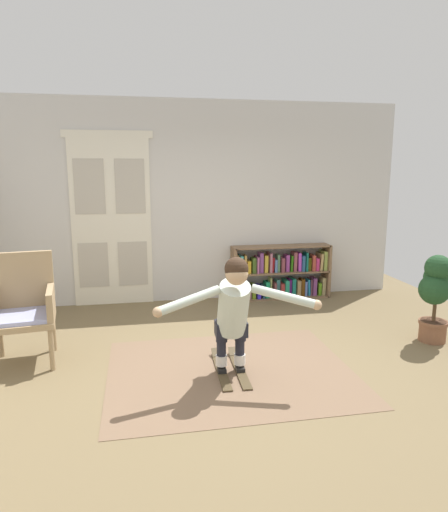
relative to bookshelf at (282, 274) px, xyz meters
The scene contains 9 objects.
ground_plane 2.71m from the bookshelf, 117.06° to the right, with size 7.20×7.20×0.00m, color brown.
back_wall 1.65m from the bookshelf, behind, with size 6.00×0.10×2.90m, color silver.
double_door 2.63m from the bookshelf, behind, with size 1.22×0.05×2.45m.
rug 2.74m from the bookshelf, 118.16° to the right, with size 2.35×1.92×0.01m, color brown.
bookshelf is the anchor object (origin of this frame).
wicker_chair 3.72m from the bookshelf, 152.17° to the right, with size 0.67×0.67×1.10m.
potted_plant 2.37m from the bookshelf, 61.22° to the right, with size 0.51×0.48×1.02m.
skis_pair 2.71m from the bookshelf, 118.45° to the right, with size 0.30×0.86×0.07m.
person_skier 2.88m from the bookshelf, 116.73° to the right, with size 1.46×0.62×1.12m.
Camera 1 is at (-0.89, -4.05, 1.95)m, focal length 32.02 mm.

